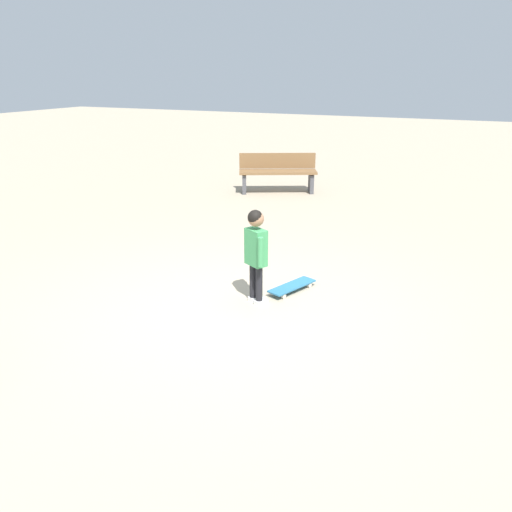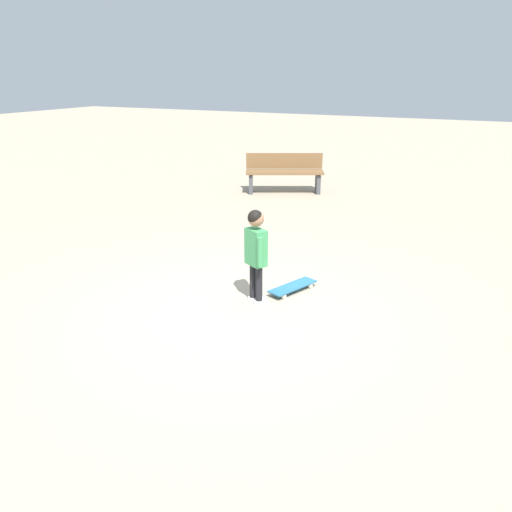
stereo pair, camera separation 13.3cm
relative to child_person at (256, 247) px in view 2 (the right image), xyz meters
name	(u,v)px [view 2 (the right image)]	position (x,y,z in m)	size (l,w,h in m)	color
ground_plane	(231,313)	(0.36, -0.12, -0.66)	(50.00, 50.00, 0.00)	tan
child_person	(256,247)	(0.00, 0.00, 0.00)	(0.35, 0.28, 1.06)	black
skateboard	(293,287)	(-0.46, 0.25, -0.60)	(0.67, 0.40, 0.07)	teal
street_bench	(284,172)	(-5.20, -1.90, -0.23)	(1.10, 1.63, 0.80)	brown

